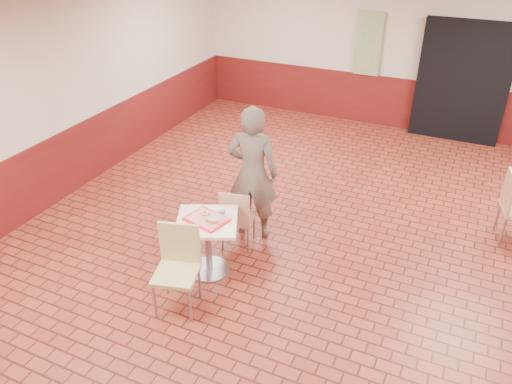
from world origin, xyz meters
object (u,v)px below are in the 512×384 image
at_px(main_table, 208,237).
at_px(long_john_donut, 211,221).
at_px(chair_main_back, 237,216).
at_px(chair_main_front, 178,263).
at_px(ring_donut, 205,213).
at_px(paper_cup, 222,212).
at_px(customer, 253,173).
at_px(serving_tray, 207,219).

relative_size(main_table, long_john_donut, 4.75).
bearing_deg(main_table, chair_main_back, 81.35).
xyz_separation_m(main_table, chair_main_front, (-0.02, -0.63, 0.05)).
distance_m(ring_donut, paper_cup, 0.21).
distance_m(chair_main_front, ring_donut, 0.74).
distance_m(chair_main_back, long_john_donut, 0.71).
bearing_deg(customer, ring_donut, 68.17).
distance_m(main_table, long_john_donut, 0.31).
height_order(customer, ring_donut, customer).
relative_size(main_table, serving_tray, 1.62).
bearing_deg(serving_tray, customer, 82.24).
xyz_separation_m(main_table, serving_tray, (0.00, 0.00, 0.25)).
distance_m(chair_main_front, long_john_donut, 0.63).
distance_m(chair_main_front, serving_tray, 0.66).
xyz_separation_m(main_table, chair_main_back, (0.09, 0.59, -0.02)).
height_order(serving_tray, ring_donut, ring_donut).
bearing_deg(paper_cup, customer, 90.06).
distance_m(chair_main_front, customer, 1.65).
distance_m(customer, ring_donut, 0.94).
bearing_deg(customer, serving_tray, 72.61).
bearing_deg(customer, chair_main_back, 73.94).
distance_m(serving_tray, long_john_donut, 0.11).
distance_m(long_john_donut, paper_cup, 0.19).
xyz_separation_m(long_john_donut, paper_cup, (0.04, 0.18, 0.03)).
xyz_separation_m(chair_main_front, customer, (0.15, 1.61, 0.36)).
distance_m(chair_main_back, paper_cup, 0.57).
bearing_deg(long_john_donut, main_table, 149.50).
relative_size(chair_main_front, long_john_donut, 6.33).
relative_size(chair_main_front, paper_cup, 9.99).
xyz_separation_m(customer, ring_donut, (-0.20, -0.91, -0.13)).
height_order(main_table, serving_tray, serving_tray).
distance_m(main_table, serving_tray, 0.25).
height_order(main_table, ring_donut, ring_donut).
bearing_deg(chair_main_front, serving_tray, 73.08).
relative_size(main_table, chair_main_back, 0.86).
xyz_separation_m(main_table, customer, (0.13, 0.98, 0.42)).
height_order(chair_main_front, chair_main_back, chair_main_front).
relative_size(chair_main_front, chair_main_back, 1.15).
bearing_deg(chair_main_front, chair_main_back, 69.64).
bearing_deg(chair_main_front, customer, 69.29).
distance_m(customer, serving_tray, 1.00).
distance_m(main_table, chair_main_back, 0.59).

